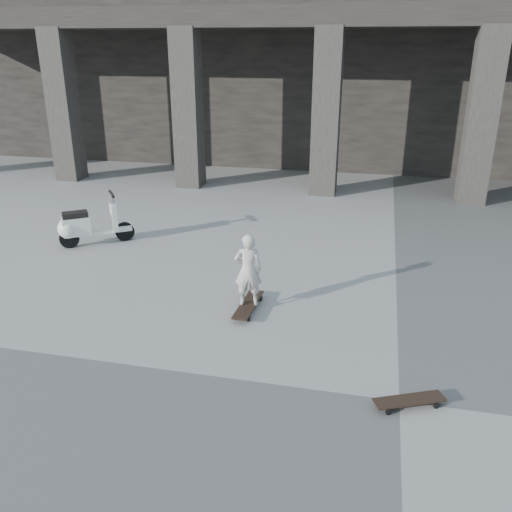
% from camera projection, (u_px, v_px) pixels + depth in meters
% --- Properties ---
extents(ground, '(90.00, 90.00, 0.00)m').
position_uv_depth(ground, '(399.00, 401.00, 5.88)').
color(ground, '#51514E').
rests_on(ground, ground).
extents(colonnade, '(28.00, 8.82, 6.00)m').
position_uv_depth(colonnade, '(401.00, 62.00, 17.24)').
color(colonnade, black).
rests_on(colonnade, ground).
extents(longboard, '(0.26, 0.98, 0.10)m').
position_uv_depth(longboard, '(248.00, 305.00, 7.85)').
color(longboard, black).
rests_on(longboard, ground).
extents(skateboard_spare, '(0.79, 0.50, 0.09)m').
position_uv_depth(skateboard_spare, '(409.00, 401.00, 5.77)').
color(skateboard_spare, black).
rests_on(skateboard_spare, ground).
extents(child, '(0.44, 0.34, 1.07)m').
position_uv_depth(child, '(248.00, 270.00, 7.65)').
color(child, '#BBB4A8').
rests_on(child, longboard).
extents(scooter, '(1.21, 0.94, 0.98)m').
position_uv_depth(scooter, '(83.00, 226.00, 10.22)').
color(scooter, black).
rests_on(scooter, ground).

